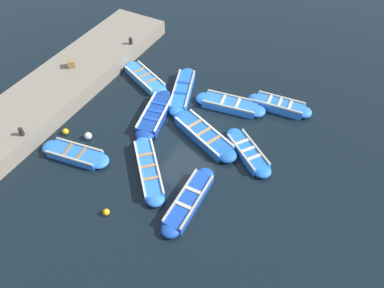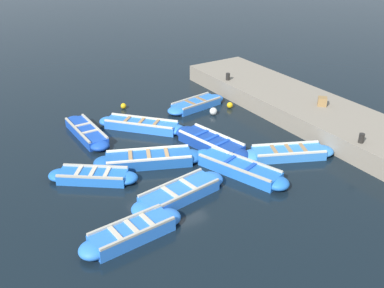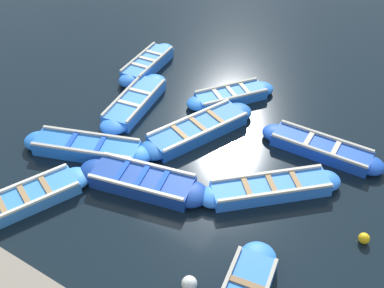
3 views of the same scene
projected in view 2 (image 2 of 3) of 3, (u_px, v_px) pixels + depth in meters
ground_plane at (165, 157)px, 16.81m from camera, size 120.00×120.00×0.00m
boat_alongside at (149, 159)px, 16.25m from camera, size 3.99×2.34×0.45m
boat_stern_in at (179, 193)px, 14.30m from camera, size 3.60×1.35×0.43m
boat_broadside at (93, 176)px, 15.25m from camera, size 2.92×2.45×0.40m
boat_near_quay at (132, 233)px, 12.50m from camera, size 3.22×1.03×0.46m
boat_drifting at (239, 169)px, 15.65m from camera, size 1.99×3.86×0.46m
boat_end_of_row at (211, 143)px, 17.41m from camera, size 1.64×3.71×0.47m
boat_outer_right at (86, 132)px, 18.32m from camera, size 0.85×3.56×0.42m
boat_far_corner at (196, 104)px, 21.06m from camera, size 3.28×1.29×0.39m
boat_tucked at (141, 125)px, 18.92m from camera, size 3.11×3.32×0.42m
boat_outer_left at (288, 153)px, 16.73m from camera, size 3.52×2.19×0.40m
quay_wall at (305, 109)px, 19.98m from camera, size 3.29×14.12×0.80m
bollard_north at (361, 138)px, 16.06m from camera, size 0.20×0.20×0.35m
bollard_mid_north at (228, 77)px, 22.16m from camera, size 0.20×0.20×0.35m
wooden_crate at (322, 101)px, 19.19m from camera, size 0.52×0.52×0.37m
buoy_orange_near at (213, 111)px, 20.30m from camera, size 0.34×0.34×0.34m
buoy_yellow_far at (230, 105)px, 21.03m from camera, size 0.29×0.29×0.29m
buoy_white_drifting at (123, 106)px, 20.97m from camera, size 0.26×0.26×0.26m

